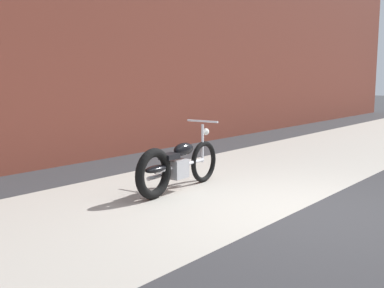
% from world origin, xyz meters
% --- Properties ---
extents(ground_plane, '(80.00, 80.00, 0.00)m').
position_xyz_m(ground_plane, '(0.00, 0.00, 0.00)').
color(ground_plane, '#2D2D30').
extents(sidewalk_slab, '(36.00, 3.50, 0.01)m').
position_xyz_m(sidewalk_slab, '(0.00, 1.75, 0.00)').
color(sidewalk_slab, '#9E998E').
rests_on(sidewalk_slab, ground).
extents(brick_building_wall, '(36.00, 0.50, 5.54)m').
position_xyz_m(brick_building_wall, '(0.00, 5.20, 2.77)').
color(brick_building_wall, brown).
rests_on(brick_building_wall, ground).
extents(motorcycle_black, '(2.01, 0.58, 1.03)m').
position_xyz_m(motorcycle_black, '(-0.19, 1.91, 0.40)').
color(motorcycle_black, black).
rests_on(motorcycle_black, ground).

